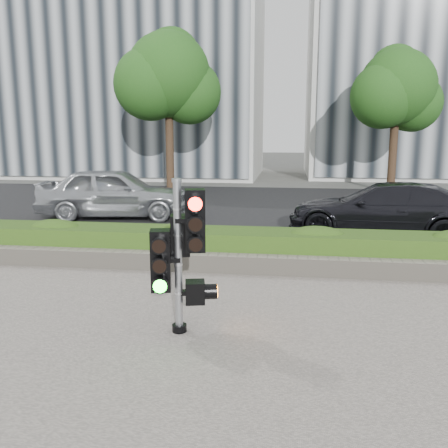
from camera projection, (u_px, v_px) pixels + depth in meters
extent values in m
plane|color=#51514C|center=(224.00, 310.00, 7.21)|extent=(120.00, 120.00, 0.00)
cube|color=#9E9389|center=(190.00, 398.00, 4.78)|extent=(16.00, 11.00, 0.03)
cube|color=black|center=(262.00, 208.00, 16.94)|extent=(60.00, 13.00, 0.02)
cube|color=gray|center=(244.00, 254.00, 10.27)|extent=(60.00, 0.25, 0.12)
cube|color=gray|center=(238.00, 264.00, 9.03)|extent=(12.00, 0.32, 0.34)
cube|color=#557C26|center=(241.00, 247.00, 9.63)|extent=(12.00, 1.00, 0.68)
cube|color=#B7B7B2|center=(131.00, 54.00, 29.38)|extent=(16.00, 9.00, 15.00)
cylinder|color=black|center=(170.00, 147.00, 21.54)|extent=(0.36, 0.36, 4.03)
sphere|color=#134112|center=(168.00, 75.00, 20.95)|extent=(3.74, 3.74, 3.74)
sphere|color=#134112|center=(189.00, 92.00, 21.32)|extent=(2.88, 2.88, 2.88)
sphere|color=#134112|center=(150.00, 84.00, 20.70)|extent=(3.17, 3.17, 3.17)
sphere|color=#134112|center=(172.00, 57.00, 21.48)|extent=(2.59, 2.59, 2.59)
cylinder|color=black|center=(393.00, 152.00, 21.22)|extent=(0.36, 0.36, 3.58)
sphere|color=#134112|center=(397.00, 87.00, 20.68)|extent=(3.33, 3.33, 3.33)
sphere|color=#134112|center=(413.00, 103.00, 21.01)|extent=(2.56, 2.56, 2.56)
sphere|color=#134112|center=(383.00, 96.00, 20.47)|extent=(2.82, 2.82, 2.82)
sphere|color=#134112|center=(395.00, 71.00, 21.16)|extent=(2.30, 2.30, 2.30)
cylinder|color=black|center=(179.00, 328.00, 6.35)|extent=(0.20, 0.20, 0.10)
cylinder|color=gray|center=(178.00, 259.00, 6.17)|extent=(0.10, 0.10, 2.01)
cylinder|color=gray|center=(177.00, 180.00, 5.97)|extent=(0.13, 0.13, 0.05)
cube|color=#FF1107|center=(195.00, 220.00, 6.06)|extent=(0.30, 0.30, 0.80)
cube|color=#14E51E|center=(161.00, 260.00, 6.12)|extent=(0.30, 0.30, 0.80)
cube|color=black|center=(180.00, 235.00, 6.34)|extent=(0.30, 0.30, 0.55)
cube|color=orange|center=(195.00, 292.00, 6.30)|extent=(0.30, 0.30, 0.29)
imported|color=#AEB1B5|center=(114.00, 193.00, 14.82)|extent=(4.88, 2.48, 1.59)
imported|color=black|center=(384.00, 210.00, 12.12)|extent=(5.12, 2.88, 1.40)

